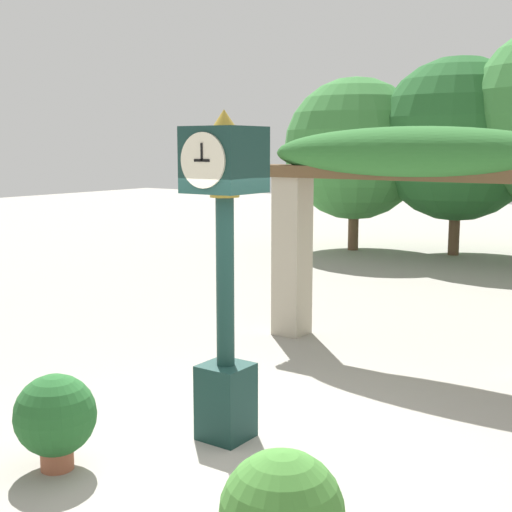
{
  "coord_description": "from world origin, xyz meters",
  "views": [
    {
      "loc": [
        3.73,
        -5.11,
        2.78
      ],
      "look_at": [
        -0.25,
        0.55,
        1.71
      ],
      "focal_mm": 50.0,
      "sensor_mm": 36.0,
      "label": 1
    }
  ],
  "objects": [
    {
      "name": "pergola",
      "position": [
        0.0,
        3.67,
        2.34
      ],
      "size": [
        4.64,
        1.04,
        3.04
      ],
      "color": "#A89E89",
      "rests_on": "ground"
    },
    {
      "name": "pedestal_clock",
      "position": [
        -0.25,
        0.05,
        1.77
      ],
      "size": [
        0.6,
        0.65,
        3.11
      ],
      "color": "#14332D",
      "rests_on": "ground"
    },
    {
      "name": "potted_plant_near_left",
      "position": [
        -1.05,
        -1.32,
        0.47
      ],
      "size": [
        0.71,
        0.71,
        0.85
      ],
      "color": "#9E563D",
      "rests_on": "ground"
    },
    {
      "name": "ground_plane",
      "position": [
        0.0,
        0.0,
        0.0
      ],
      "size": [
        60.0,
        60.0,
        0.0
      ],
      "primitive_type": "plane",
      "color": "gray"
    }
  ]
}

